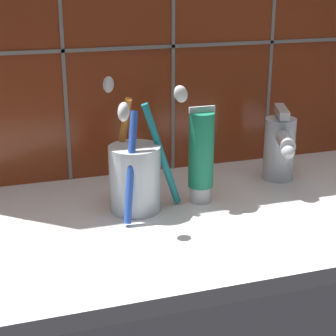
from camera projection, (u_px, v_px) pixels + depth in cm
name	position (u px, v px, depth cm)	size (l,w,h in cm)	color
sink_counter	(202.00, 219.00, 72.17)	(63.47, 34.83, 2.00)	white
toothbrush_cup	(135.00, 174.00, 71.03)	(10.73, 13.02, 16.69)	silver
toothpaste_tube	(201.00, 156.00, 73.03)	(3.46, 3.30, 12.98)	white
sink_faucet	(280.00, 146.00, 80.96)	(5.66, 10.71, 10.71)	silver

